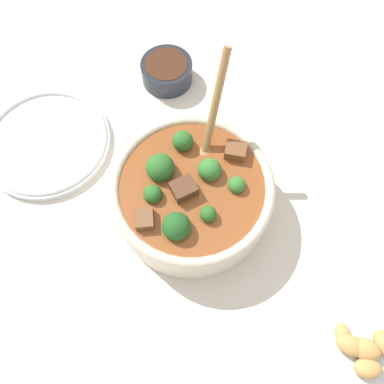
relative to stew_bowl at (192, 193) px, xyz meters
name	(u,v)px	position (x,y,z in m)	size (l,w,h in m)	color
ground_plane	(192,205)	(0.00, 0.00, -0.05)	(4.00, 4.00, 0.00)	silver
stew_bowl	(192,193)	(0.00, 0.00, 0.00)	(0.26, 0.25, 0.22)	beige
condiment_bowl	(167,71)	(-0.13, -0.24, -0.03)	(0.10, 0.10, 0.04)	#232833
empty_plate	(47,141)	(0.13, -0.26, -0.04)	(0.23, 0.23, 0.02)	white
food_plate	(360,348)	(-0.05, 0.33, -0.04)	(0.22, 0.22, 0.04)	white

